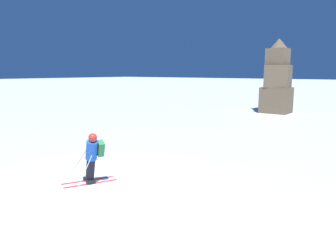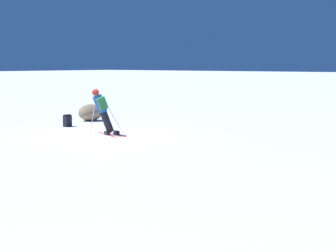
% 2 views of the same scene
% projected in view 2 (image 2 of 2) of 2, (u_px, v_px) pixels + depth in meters
% --- Properties ---
extents(ground_plane, '(300.00, 300.00, 0.00)m').
position_uv_depth(ground_plane, '(103.00, 136.00, 20.00)').
color(ground_plane, white).
extents(skier, '(1.56, 1.70, 1.72)m').
position_uv_depth(skier, '(102.00, 109.00, 20.03)').
color(skier, red).
rests_on(skier, ground).
extents(spare_backpack, '(0.31, 0.24, 0.50)m').
position_uv_depth(spare_backpack, '(67.00, 121.00, 22.85)').
color(spare_backpack, black).
rests_on(spare_backpack, ground).
extents(exposed_boulder_0, '(1.15, 0.98, 0.75)m').
position_uv_depth(exposed_boulder_0, '(90.00, 113.00, 25.17)').
color(exposed_boulder_0, '#7A664C').
rests_on(exposed_boulder_0, ground).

